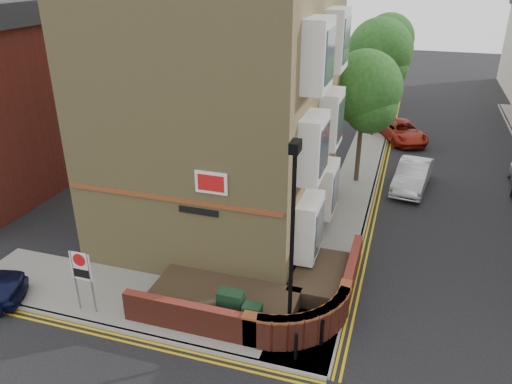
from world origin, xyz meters
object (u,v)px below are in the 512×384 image
object	(u,v)px
lamppost	(292,246)
utility_cabinet_large	(231,308)
silver_car_near	(412,175)
zone_sign	(82,271)

from	to	relation	value
lamppost	utility_cabinet_large	world-z (taller)	lamppost
utility_cabinet_large	silver_car_near	xyz separation A→B (m)	(5.08, 12.77, -0.02)
lamppost	zone_sign	bearing A→B (deg)	-173.93
zone_sign	silver_car_near	distance (m)	16.76
utility_cabinet_large	zone_sign	bearing A→B (deg)	-170.31
zone_sign	lamppost	bearing A→B (deg)	6.07
zone_sign	silver_car_near	xyz separation A→B (m)	(9.78, 13.57, -0.94)
lamppost	zone_sign	world-z (taller)	lamppost
silver_car_near	lamppost	bearing A→B (deg)	-96.44
silver_car_near	zone_sign	bearing A→B (deg)	-118.34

